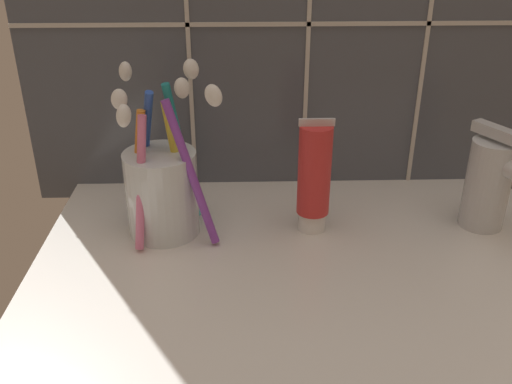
% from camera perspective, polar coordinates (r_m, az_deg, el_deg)
% --- Properties ---
extents(sink_counter, '(0.57, 0.38, 0.02)m').
position_cam_1_polar(sink_counter, '(0.60, 5.08, -7.51)').
color(sink_counter, silver).
rests_on(sink_counter, ground).
extents(toothbrush_cup, '(0.12, 0.12, 0.19)m').
position_cam_1_polar(toothbrush_cup, '(0.63, -9.37, 0.57)').
color(toothbrush_cup, silver).
rests_on(toothbrush_cup, sink_counter).
extents(toothpaste_tube, '(0.04, 0.04, 0.13)m').
position_cam_1_polar(toothpaste_tube, '(0.62, 5.83, 1.51)').
color(toothpaste_tube, white).
rests_on(toothpaste_tube, sink_counter).
extents(sink_faucet, '(0.07, 0.10, 0.12)m').
position_cam_1_polar(sink_faucet, '(0.68, 22.57, 0.98)').
color(sink_faucet, silver).
rests_on(sink_faucet, sink_counter).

